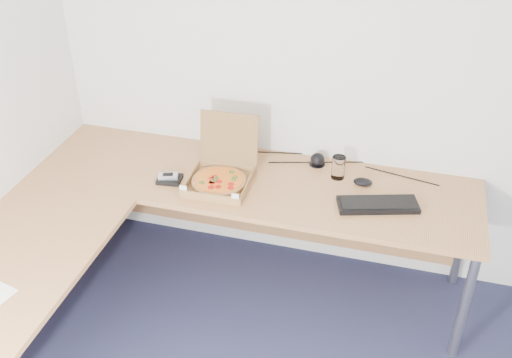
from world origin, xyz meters
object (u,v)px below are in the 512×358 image
(desk, at_px, (171,219))
(drinking_glass, at_px, (338,167))
(wallet, at_px, (170,179))
(pizza_box, at_px, (220,177))
(keyboard, at_px, (378,205))

(desk, relative_size, drinking_glass, 18.81)
(desk, height_order, wallet, wallet)
(desk, xyz_separation_m, pizza_box, (0.16, 0.35, 0.07))
(desk, height_order, pizza_box, pizza_box)
(keyboard, bearing_deg, pizza_box, 163.51)
(desk, xyz_separation_m, keyboard, (1.02, 0.35, 0.04))
(desk, distance_m, drinking_glass, 0.97)
(desk, bearing_deg, wallet, 112.67)
(desk, bearing_deg, pizza_box, 65.56)
(desk, height_order, drinking_glass, drinking_glass)
(pizza_box, relative_size, drinking_glass, 2.93)
(pizza_box, distance_m, keyboard, 0.87)
(pizza_box, bearing_deg, keyboard, -1.74)
(drinking_glass, bearing_deg, desk, -143.25)
(desk, distance_m, pizza_box, 0.39)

